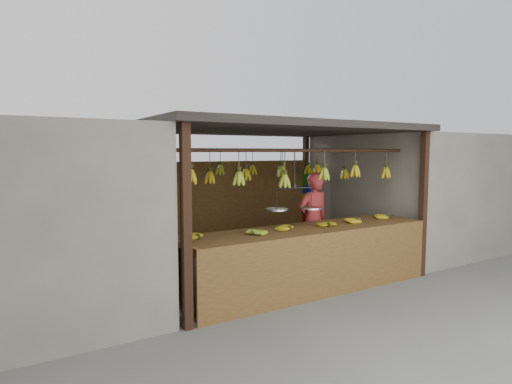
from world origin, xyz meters
TOP-DOWN VIEW (x-y plane):
  - ground at (0.00, 0.00)m, footprint 80.00×80.00m
  - stall at (0.00, 0.33)m, footprint 4.30×3.30m
  - neighbor_left at (-3.60, 0.00)m, footprint 3.00×3.00m
  - neighbor_right at (3.60, 0.00)m, footprint 3.00×3.00m
  - counter at (0.02, -1.24)m, footprint 3.85×0.88m
  - hanging_bananas at (0.00, 0.01)m, footprint 3.65×2.25m
  - balance_scale at (-0.16, -1.00)m, footprint 0.80×0.44m
  - vendor at (0.80, -0.25)m, footprint 0.60×0.39m
  - bag_bundles at (1.94, 1.35)m, footprint 0.08×0.26m

SIDE VIEW (x-z plane):
  - ground at x=0.00m, z-range 0.00..0.00m
  - counter at x=0.02m, z-range 0.23..1.19m
  - vendor at x=0.80m, z-range 0.00..1.63m
  - bag_bundles at x=1.94m, z-range 0.39..1.61m
  - neighbor_left at x=-3.60m, z-range 0.00..2.30m
  - neighbor_right at x=3.60m, z-range 0.00..2.30m
  - balance_scale at x=-0.16m, z-range 0.79..1.63m
  - hanging_bananas at x=0.00m, z-range 1.43..1.82m
  - stall at x=0.00m, z-range 0.77..3.17m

